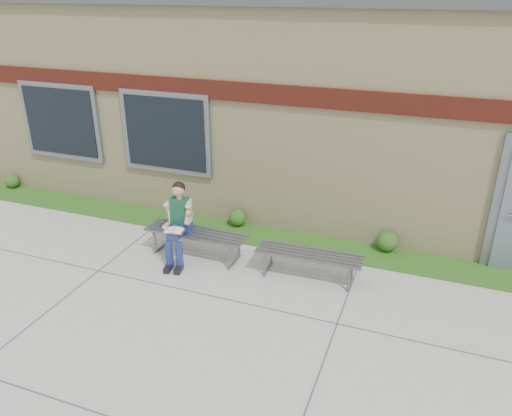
% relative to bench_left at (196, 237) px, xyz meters
% --- Properties ---
extents(ground, '(80.00, 80.00, 0.00)m').
position_rel_bench_left_xyz_m(ground, '(1.71, -1.54, -0.36)').
color(ground, '#9E9E99').
rests_on(ground, ground).
extents(grass_strip, '(16.00, 0.80, 0.02)m').
position_rel_bench_left_xyz_m(grass_strip, '(1.71, 1.06, -0.35)').
color(grass_strip, '#165417').
rests_on(grass_strip, ground).
extents(school_building, '(16.20, 6.22, 4.20)m').
position_rel_bench_left_xyz_m(school_building, '(1.71, 4.44, 1.74)').
color(school_building, beige).
rests_on(school_building, ground).
extents(bench_left, '(1.80, 0.54, 0.46)m').
position_rel_bench_left_xyz_m(bench_left, '(0.00, 0.00, 0.00)').
color(bench_left, slate).
rests_on(bench_left, ground).
extents(bench_right, '(1.71, 0.53, 0.44)m').
position_rel_bench_left_xyz_m(bench_right, '(2.00, 0.00, -0.02)').
color(bench_right, slate).
rests_on(bench_right, ground).
extents(girl, '(0.52, 0.84, 1.37)m').
position_rel_bench_left_xyz_m(girl, '(-0.21, -0.20, 0.36)').
color(girl, navy).
rests_on(girl, ground).
extents(shrub_west, '(0.30, 0.30, 0.30)m').
position_rel_bench_left_xyz_m(shrub_west, '(-5.40, 1.31, -0.19)').
color(shrub_west, '#165417').
rests_on(shrub_west, grass_strip).
extents(shrub_mid, '(0.33, 0.33, 0.33)m').
position_rel_bench_left_xyz_m(shrub_mid, '(0.23, 1.31, -0.17)').
color(shrub_mid, '#165417').
rests_on(shrub_mid, grass_strip).
extents(shrub_east, '(0.37, 0.37, 0.37)m').
position_rel_bench_left_xyz_m(shrub_east, '(3.08, 1.31, -0.16)').
color(shrub_east, '#165417').
rests_on(shrub_east, grass_strip).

